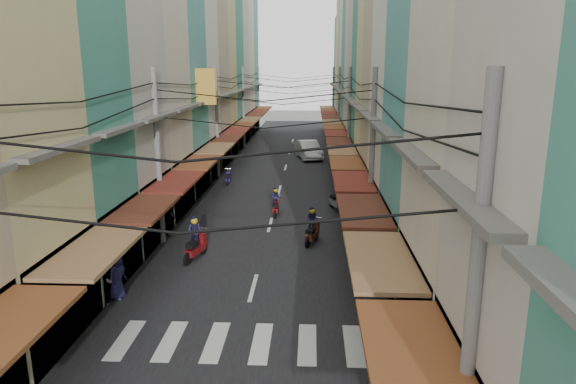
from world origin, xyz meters
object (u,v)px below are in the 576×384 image
(market_umbrella, at_px, (493,308))
(traffic_sign, at_px, (396,218))
(white_car, at_px, (308,159))
(bicycle, at_px, (437,303))

(market_umbrella, height_order, traffic_sign, traffic_sign)
(market_umbrella, relative_size, traffic_sign, 0.79)
(white_car, distance_m, market_umbrella, 34.32)
(market_umbrella, xyz_separation_m, traffic_sign, (-1.30, 7.94, 0.10))
(white_car, height_order, market_umbrella, market_umbrella)
(traffic_sign, bearing_deg, white_car, 98.38)
(white_car, distance_m, bicycle, 29.90)
(bicycle, bearing_deg, white_car, 14.38)
(bicycle, height_order, traffic_sign, traffic_sign)
(bicycle, xyz_separation_m, traffic_sign, (-1.00, 3.58, 2.11))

